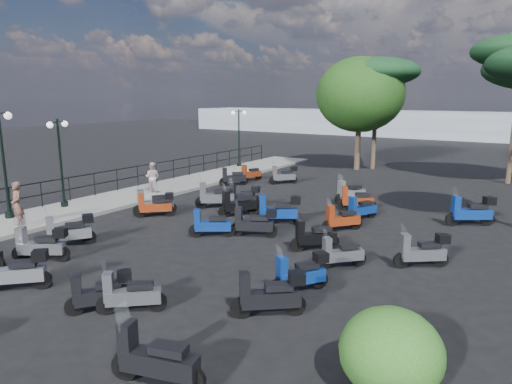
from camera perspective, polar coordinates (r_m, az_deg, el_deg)
The scene contains 39 objects.
ground at distance 17.34m, azimuth -5.32°, elevation -4.37°, with size 120.00×120.00×0.00m, color black.
sidewalk at distance 23.75m, azimuth -13.22°, elevation -0.00°, with size 3.00×30.00×0.15m, color slate.
railing at distance 24.42m, azimuth -15.77°, elevation 2.15°, with size 0.04×26.04×1.10m.
lamp_post_0 at distance 20.03m, azimuth -29.07°, elevation 3.84°, with size 0.60×1.19×4.22m.
lamp_post_1 at distance 21.13m, azimuth -23.26°, elevation 4.02°, with size 0.46×1.09×3.77m.
lamp_post_2 at distance 31.07m, azimuth -2.16°, elevation 7.27°, with size 0.63×1.05×3.84m.
woman at distance 18.74m, azimuth -27.71°, elevation -1.37°, with size 0.61×0.40×1.67m, color brown.
pedestrian_far at distance 23.20m, azimuth -12.82°, elevation 1.81°, with size 0.73×0.57×1.50m, color #BEA5A3.
scooter_1 at distance 15.03m, azimuth -25.30°, elevation -6.03°, with size 1.51×1.08×1.36m.
scooter_2 at distance 19.00m, azimuth -12.50°, elevation -1.62°, with size 1.31×1.24×1.31m.
scooter_3 at distance 19.20m, azimuth -12.66°, elevation -1.47°, with size 1.12×1.56×1.44m.
scooter_4 at distance 25.12m, azimuth -2.90°, elevation 1.81°, with size 1.19×1.24×1.29m.
scooter_5 at distance 26.50m, azimuth -0.70°, elevation 2.31°, with size 0.74×1.48×1.23m.
scooter_7 at distance 13.13m, azimuth -27.86°, elevation -8.78°, with size 1.35×1.31×1.37m.
scooter_8 at distance 16.17m, azimuth -22.34°, elevation -4.58°, with size 1.09×1.49×1.35m.
scooter_9 at distance 20.04m, azimuth -5.12°, elevation -0.61°, with size 1.57×1.22×1.49m.
scooter_10 at distance 20.18m, azimuth -1.57°, elevation -0.58°, with size 1.59×0.67×1.29m.
scooter_11 at distance 25.61m, azimuth 3.47°, elevation 2.09°, with size 1.26×1.27×1.30m.
scooter_13 at distance 10.95m, azimuth -15.51°, elevation -12.30°, with size 1.26×1.11×1.26m.
scooter_14 at distance 15.92m, azimuth -0.24°, elevation -3.91°, with size 1.59×0.90×1.35m.
scooter_15 at distance 16.01m, azimuth -5.69°, elevation -4.10°, with size 1.39×1.02×1.29m.
scooter_16 at distance 18.70m, azimuth -2.29°, elevation -1.57°, with size 1.07×1.56×1.42m.
scooter_17 at distance 21.44m, azimuth 11.66°, elevation -0.09°, with size 1.02×1.54×1.38m.
scooter_18 at distance 11.19m, azimuth -18.89°, elevation -11.84°, with size 1.06×1.29×1.22m.
scooter_19 at distance 10.38m, azimuth 1.71°, elevation -12.77°, with size 1.42×1.22×1.36m.
scooter_20 at distance 13.37m, azimuth 10.56°, elevation -7.64°, with size 1.10×1.16×1.20m.
scooter_21 at distance 17.50m, azimuth 2.79°, elevation -2.32°, with size 1.66×1.10×1.46m.
scooter_22 at distance 16.91m, azimuth 10.62°, elevation -3.39°, with size 1.08×1.31×1.28m.
scooter_23 at distance 20.07m, azimuth 12.38°, elevation -0.98°, with size 1.54×0.95×1.35m.
scooter_24 at distance 8.37m, azimuth -12.56°, elevation -19.78°, with size 1.72×0.73×1.40m.
scooter_25 at distance 11.65m, azimuth 5.58°, elevation -10.14°, with size 1.06×1.39×1.28m.
scooter_26 at distance 14.69m, azimuth 7.25°, elevation -5.59°, with size 1.21×1.25×1.31m.
scooter_27 at distance 13.99m, azimuth 20.07°, elevation -6.98°, with size 1.38×1.14×1.30m.
scooter_28 at distance 18.61m, azimuth 13.00°, elevation -2.12°, with size 0.86×1.45×1.25m.
scooter_29 at distance 19.10m, azimuth 25.30°, elevation -2.22°, with size 1.63×1.21×1.49m.
broadleaf_tree at distance 31.11m, azimuth 12.87°, elevation 11.76°, with size 5.73×5.73×7.37m.
pine_2 at distance 31.63m, azimuth 14.96°, elevation 14.27°, with size 5.41×5.41×7.34m.
shrub_near at distance 8.23m, azimuth 16.51°, elevation -18.66°, with size 1.71×1.71×1.45m, color #1E5118.
distant_hills at distance 59.06m, azimuth 22.97°, elevation 7.73°, with size 70.00×8.00×3.00m, color gray.
Camera 1 is at (10.35, -13.05, 4.84)m, focal length 32.00 mm.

